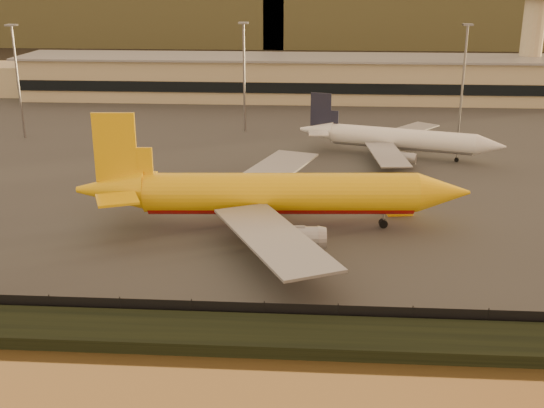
{
  "coord_description": "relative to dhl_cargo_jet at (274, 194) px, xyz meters",
  "views": [
    {
      "loc": [
        7.32,
        -79.32,
        36.53
      ],
      "look_at": [
        1.14,
        12.0,
        5.22
      ],
      "focal_mm": 45.0,
      "sensor_mm": 36.0,
      "label": 1
    }
  ],
  "objects": [
    {
      "name": "terminal_building",
      "position": [
        -15.66,
        109.68,
        0.86
      ],
      "size": [
        202.0,
        25.0,
        12.6
      ],
      "color": "tan",
      "rests_on": "tarmac"
    },
    {
      "name": "gse_vehicle_yellow",
      "position": [
        19.37,
        7.02,
        -4.29
      ],
      "size": [
        4.21,
        2.39,
        1.79
      ],
      "primitive_type": "cube",
      "rotation": [
        0.0,
        0.0,
        0.16
      ],
      "color": "yellow",
      "rests_on": "tarmac"
    },
    {
      "name": "perimeter_fence",
      "position": [
        -1.14,
        -28.87,
        -4.09
      ],
      "size": [
        300.0,
        0.05,
        2.2
      ],
      "primitive_type": "cube",
      "color": "black",
      "rests_on": "tarmac"
    },
    {
      "name": "embankment",
      "position": [
        -1.14,
        -32.87,
        -4.69
      ],
      "size": [
        320.0,
        7.0,
        1.4
      ],
      "primitive_type": "cube",
      "color": "black",
      "rests_on": "ground"
    },
    {
      "name": "dhl_cargo_jet",
      "position": [
        0.0,
        0.0,
        0.0
      ],
      "size": [
        58.19,
        56.89,
        17.38
      ],
      "rotation": [
        0.0,
        0.0,
        0.07
      ],
      "color": "yellow",
      "rests_on": "tarmac"
    },
    {
      "name": "control_tower",
      "position": [
        68.86,
        115.13,
        16.27
      ],
      "size": [
        11.2,
        11.2,
        35.5
      ],
      "color": "tan",
      "rests_on": "tarmac"
    },
    {
      "name": "apron_light_masts",
      "position": [
        13.86,
        59.13,
        10.31
      ],
      "size": [
        152.2,
        12.2,
        25.4
      ],
      "color": "slate",
      "rests_on": "tarmac"
    },
    {
      "name": "white_narrowbody_jet",
      "position": [
        22.9,
        42.98,
        -1.55
      ],
      "size": [
        41.71,
        39.76,
        12.2
      ],
      "rotation": [
        0.0,
        0.0,
        -0.29
      ],
      "color": "white",
      "rests_on": "tarmac"
    },
    {
      "name": "gse_vehicle_white",
      "position": [
        -18.04,
        12.91,
        -4.3
      ],
      "size": [
        4.34,
        3.16,
        1.78
      ],
      "primitive_type": "cube",
      "rotation": [
        0.0,
        0.0,
        -0.39
      ],
      "color": "white",
      "rests_on": "tarmac"
    },
    {
      "name": "tarmac",
      "position": [
        -1.14,
        79.13,
        -5.29
      ],
      "size": [
        320.0,
        220.0,
        0.2
      ],
      "primitive_type": "cube",
      "color": "#2D2D2D",
      "rests_on": "ground"
    },
    {
      "name": "ground",
      "position": [
        -1.14,
        -15.87,
        -5.39
      ],
      "size": [
        900.0,
        900.0,
        0.0
      ],
      "primitive_type": "plane",
      "color": "black",
      "rests_on": "ground"
    }
  ]
}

